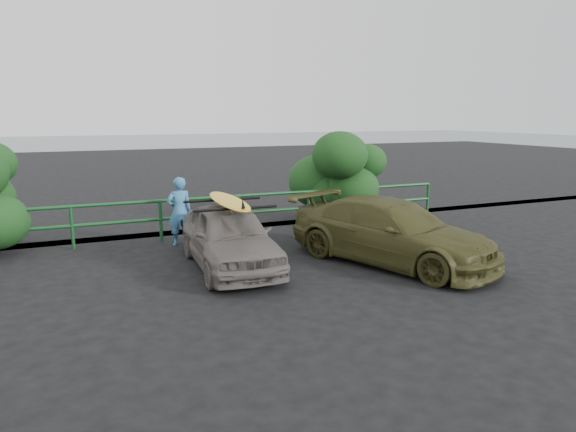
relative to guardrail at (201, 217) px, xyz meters
name	(u,v)px	position (x,y,z in m)	size (l,w,h in m)	color
ground	(274,303)	(0.00, -5.00, -0.52)	(80.00, 80.00, 0.00)	black
ocean	(94,140)	(0.00, 55.00, -0.52)	(200.00, 200.00, 0.00)	slate
guardrail	(201,217)	(0.00, 0.00, 0.00)	(14.00, 0.08, 1.04)	#154C21
shrub_right	(363,179)	(5.00, 0.50, 0.67)	(3.20, 2.40, 2.38)	#1A4419
sedan	(229,236)	(-0.08, -2.76, 0.12)	(1.51, 3.75, 1.28)	#645E59
olive_vehicle	(392,232)	(3.13, -3.75, 0.14)	(1.85, 4.55, 1.32)	#41411C
man	(180,211)	(-0.64, -0.54, 0.30)	(0.59, 0.39, 1.63)	teal
roof_rack	(229,204)	(-0.08, -2.76, 0.78)	(1.63, 1.14, 0.05)	black
surfboard	(229,201)	(-0.08, -2.76, 0.85)	(0.54, 2.60, 0.08)	gold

